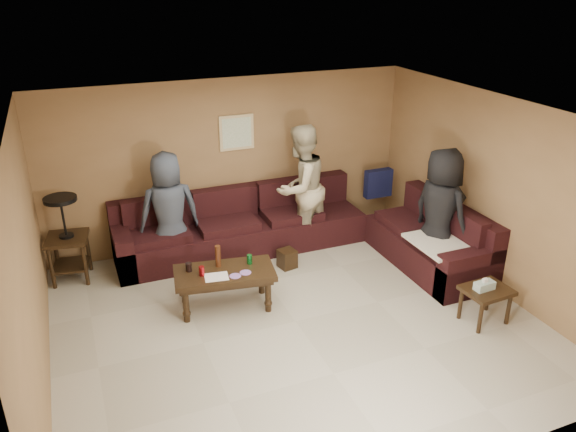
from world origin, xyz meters
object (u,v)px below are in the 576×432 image
object	(u,v)px
side_table_right	(486,293)
person_right	(440,212)
sectional_sofa	(307,236)
waste_bin	(287,259)
end_table_left	(67,237)
coffee_table	(224,276)
person_left	(169,212)
person_middle	(301,188)

from	to	relation	value
side_table_right	person_right	size ratio (longest dim) A/B	0.33
sectional_sofa	waste_bin	distance (m)	0.49
sectional_sofa	end_table_left	bearing A→B (deg)	169.82
coffee_table	waste_bin	distance (m)	1.31
waste_bin	person_right	world-z (taller)	person_right
coffee_table	end_table_left	world-z (taller)	end_table_left
person_right	end_table_left	bearing A→B (deg)	57.49
coffee_table	person_right	xyz separation A→B (m)	(2.96, -0.22, 0.46)
sectional_sofa	side_table_right	world-z (taller)	sectional_sofa
person_left	waste_bin	bearing A→B (deg)	157.01
person_left	person_middle	bearing A→B (deg)	178.08
sectional_sofa	waste_bin	world-z (taller)	sectional_sofa
sectional_sofa	person_right	bearing A→B (deg)	-36.88
coffee_table	waste_bin	bearing A→B (deg)	30.75
side_table_right	person_left	size ratio (longest dim) A/B	0.35
person_left	person_right	xyz separation A→B (m)	(3.35, -1.51, 0.05)
waste_bin	person_middle	size ratio (longest dim) A/B	0.14
coffee_table	person_left	xyz separation A→B (m)	(-0.39, 1.28, 0.41)
sectional_sofa	person_left	size ratio (longest dim) A/B	2.76
sectional_sofa	coffee_table	world-z (taller)	sectional_sofa
person_middle	person_right	distance (m)	2.02
person_middle	person_right	world-z (taller)	person_middle
sectional_sofa	person_left	distance (m)	1.99
coffee_table	side_table_right	xyz separation A→B (m)	(2.76, -1.47, -0.04)
waste_bin	person_middle	world-z (taller)	person_middle
coffee_table	end_table_left	size ratio (longest dim) A/B	1.08
sectional_sofa	side_table_right	size ratio (longest dim) A/B	7.85
waste_bin	end_table_left	bearing A→B (deg)	164.17
person_middle	end_table_left	bearing A→B (deg)	-30.22
coffee_table	person_right	bearing A→B (deg)	-4.31
person_middle	person_right	size ratio (longest dim) A/B	1.06
end_table_left	person_left	distance (m)	1.38
coffee_table	person_left	bearing A→B (deg)	106.75
sectional_sofa	person_right	world-z (taller)	person_right
side_table_right	person_left	distance (m)	4.21
end_table_left	side_table_right	world-z (taller)	end_table_left
side_table_right	person_left	bearing A→B (deg)	138.79
end_table_left	sectional_sofa	bearing A→B (deg)	-10.18
person_middle	person_right	bearing A→B (deg)	108.52
end_table_left	coffee_table	bearing A→B (deg)	-40.00
waste_bin	person_right	size ratio (longest dim) A/B	0.15
end_table_left	person_right	distance (m)	5.00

